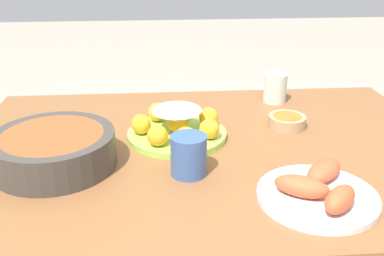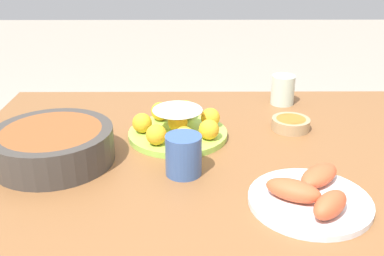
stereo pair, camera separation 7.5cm
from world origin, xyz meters
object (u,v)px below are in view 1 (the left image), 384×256
sauce_bowl (287,121)px  cup_far (189,155)px  cake_plate (177,126)px  serving_bowl (54,149)px  dining_table (207,183)px  seafood_platter (319,191)px  cup_near (275,88)px

sauce_bowl → cup_far: size_ratio=1.11×
cake_plate → cup_far: cup_far is taller
serving_bowl → dining_table: bearing=-169.0°
sauce_bowl → cup_far: 0.39m
cup_far → seafood_platter: bearing=153.8°
dining_table → cup_near: size_ratio=13.53×
cup_near → cake_plate: bearing=37.6°
sauce_bowl → seafood_platter: size_ratio=0.42×
dining_table → seafood_platter: bearing=127.5°
dining_table → cake_plate: size_ratio=4.74×
cake_plate → seafood_platter: size_ratio=1.07×
cake_plate → seafood_platter: cake_plate is taller
dining_table → sauce_bowl: sauce_bowl is taller
cup_far → serving_bowl: bearing=-11.3°
serving_bowl → cup_far: cup_far is taller
sauce_bowl → dining_table: bearing=25.6°
cake_plate → seafood_platter: 0.43m
cake_plate → serving_bowl: size_ratio=0.93×
seafood_platter → serving_bowl: bearing=-18.4°
serving_bowl → sauce_bowl: size_ratio=2.72×
cup_near → cup_far: (0.31, 0.45, 0.00)m
serving_bowl → cup_near: 0.73m
cup_near → cup_far: 0.55m
sauce_bowl → seafood_platter: (0.04, 0.37, 0.00)m
serving_bowl → cup_near: size_ratio=3.07×
serving_bowl → cake_plate: bearing=-155.0°
dining_table → cup_near: cup_near is taller
cake_plate → serving_bowl: cake_plate is taller
serving_bowl → cup_near: bearing=-147.9°
sauce_bowl → cup_far: cup_far is taller
dining_table → cake_plate: cake_plate is taller
cake_plate → sauce_bowl: 0.32m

